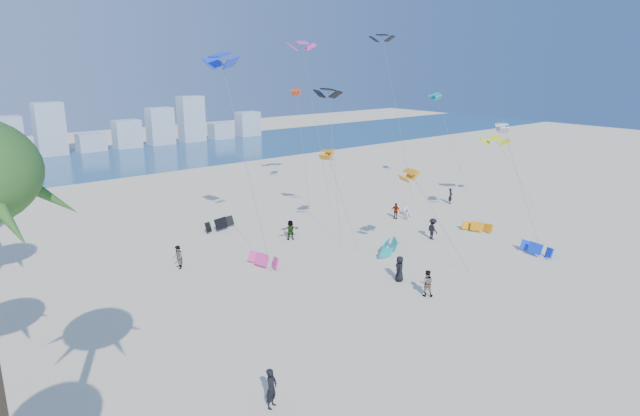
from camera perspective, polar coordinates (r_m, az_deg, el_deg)
ground at (r=29.63m, az=16.04°, el=-15.74°), size 220.00×220.00×0.00m
ocean at (r=89.70m, az=-25.12°, el=4.06°), size 220.00×220.00×0.00m
kitesurfer_near at (r=25.58m, az=-5.04°, el=-18.04°), size 0.81×0.72×1.87m
kitesurfer_mid at (r=36.75m, az=10.96°, el=-7.62°), size 1.08×1.10×1.78m
kitesurfers_far at (r=46.12m, az=3.37°, el=-2.66°), size 31.66×13.25×1.85m
grounded_kites at (r=46.63m, az=4.76°, el=-3.00°), size 21.38×24.03×1.06m
flying_kites at (r=51.43m, az=4.51°, el=11.97°), size 34.06×26.43×18.01m
distant_skyline at (r=98.64m, az=-27.51°, el=6.48°), size 85.00×3.00×8.40m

